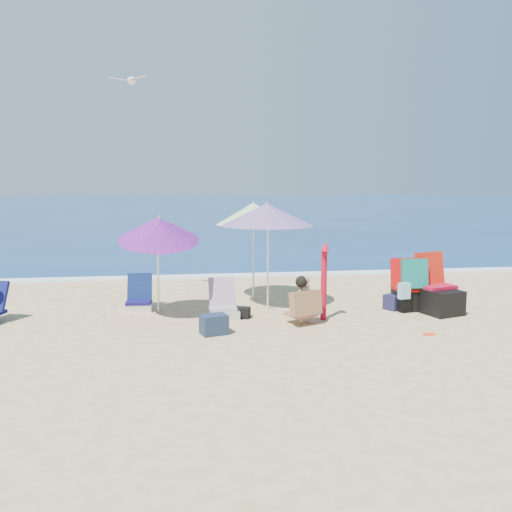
{
  "coord_description": "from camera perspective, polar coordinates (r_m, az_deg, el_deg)",
  "views": [
    {
      "loc": [
        -1.57,
        -8.36,
        2.42
      ],
      "look_at": [
        -0.3,
        1.0,
        1.1
      ],
      "focal_mm": 37.31,
      "sensor_mm": 36.0,
      "label": 1
    }
  ],
  "objects": [
    {
      "name": "bag_navy_b",
      "position": [
        10.55,
        14.66,
        -4.77
      ],
      "size": [
        0.47,
        0.44,
        0.29
      ],
      "color": "#181836",
      "rests_on": "ground"
    },
    {
      "name": "ground",
      "position": [
        8.84,
        2.82,
        -7.94
      ],
      "size": [
        120.0,
        120.0,
        0.0
      ],
      "color": "#D8BC84",
      "rests_on": "ground"
    },
    {
      "name": "chair_rainbow",
      "position": [
        9.62,
        -3.49,
        -5.51
      ],
      "size": [
        0.54,
        0.64,
        0.69
      ],
      "color": "#E67C51",
      "rests_on": "ground"
    },
    {
      "name": "camp_chair_right",
      "position": [
        10.51,
        16.08,
        -3.63
      ],
      "size": [
        0.63,
        0.72,
        1.02
      ],
      "color": "#9F110B",
      "rests_on": "ground"
    },
    {
      "name": "orange_item",
      "position": [
        8.99,
        18.07,
        -7.98
      ],
      "size": [
        0.2,
        0.1,
        0.03
      ],
      "color": "#FF431A",
      "rests_on": "ground"
    },
    {
      "name": "bag_black_a",
      "position": [
        9.58,
        -1.48,
        -6.08
      ],
      "size": [
        0.32,
        0.28,
        0.19
      ],
      "color": "black",
      "rests_on": "ground"
    },
    {
      "name": "bag_navy_a",
      "position": [
        8.59,
        -4.54,
        -7.33
      ],
      "size": [
        0.48,
        0.4,
        0.32
      ],
      "color": "#1C293E",
      "rests_on": "ground"
    },
    {
      "name": "umbrella_striped",
      "position": [
        10.82,
        -0.3,
        4.56
      ],
      "size": [
        1.53,
        1.53,
        2.03
      ],
      "color": "silver",
      "rests_on": "ground"
    },
    {
      "name": "foam",
      "position": [
        13.76,
        -1.06,
        -2.09
      ],
      "size": [
        120.0,
        0.5,
        0.04
      ],
      "color": "white",
      "rests_on": "ground"
    },
    {
      "name": "umbrella_blue",
      "position": [
        9.46,
        -10.43,
        2.89
      ],
      "size": [
        1.57,
        1.62,
        1.96
      ],
      "color": "silver",
      "rests_on": "ground"
    },
    {
      "name": "person_center",
      "position": [
        9.1,
        5.19,
        -4.83
      ],
      "size": [
        0.64,
        0.65,
        0.85
      ],
      "color": "#AA7766",
      "rests_on": "ground"
    },
    {
      "name": "seagull",
      "position": [
        11.19,
        -13.19,
        17.84
      ],
      "size": [
        0.79,
        0.52,
        0.14
      ],
      "color": "white"
    },
    {
      "name": "camp_chair_left",
      "position": [
        10.42,
        19.11,
        -4.05
      ],
      "size": [
        0.79,
        0.99,
        1.11
      ],
      "color": "#A90C26",
      "rests_on": "ground"
    },
    {
      "name": "umbrella_turquoise",
      "position": [
        10.13,
        1.16,
        4.46
      ],
      "size": [
        2.32,
        2.32,
        2.05
      ],
      "color": "white",
      "rests_on": "ground"
    },
    {
      "name": "chair_navy",
      "position": [
        10.4,
        -12.41,
        -4.69
      ],
      "size": [
        0.49,
        0.6,
        0.67
      ],
      "color": "#110D4B",
      "rests_on": "ground"
    },
    {
      "name": "furled_umbrella",
      "position": [
        9.38,
        7.31,
        -2.26
      ],
      "size": [
        0.19,
        0.26,
        1.4
      ],
      "color": "#A70B1F",
      "rests_on": "ground"
    },
    {
      "name": "sea",
      "position": [
        53.44,
        -6.06,
        5.26
      ],
      "size": [
        120.0,
        80.0,
        0.12
      ],
      "color": "navy",
      "rests_on": "ground"
    }
  ]
}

